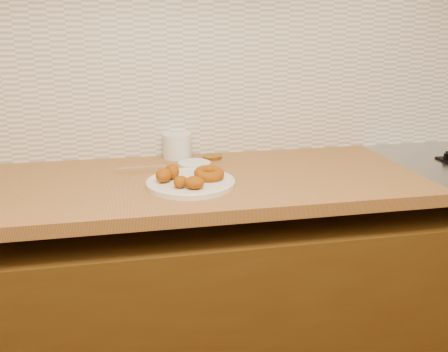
% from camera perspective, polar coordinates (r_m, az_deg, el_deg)
% --- Properties ---
extents(wall_back, '(4.00, 0.02, 2.70)m').
position_cam_1_polar(wall_back, '(1.81, 2.32, 17.06)').
color(wall_back, '#C7B496').
rests_on(wall_back, ground).
extents(base_cabinet, '(3.60, 0.60, 0.77)m').
position_cam_1_polar(base_cabinet, '(1.80, 4.33, -15.42)').
color(base_cabinet, '#482F10').
rests_on(base_cabinet, floor).
extents(butcher_block, '(2.30, 0.62, 0.04)m').
position_cam_1_polar(butcher_block, '(1.55, -19.12, -1.75)').
color(butcher_block, olive).
rests_on(butcher_block, base_cabinet).
extents(backsplash, '(3.60, 0.02, 0.60)m').
position_cam_1_polar(backsplash, '(1.81, 2.35, 12.29)').
color(backsplash, silver).
rests_on(backsplash, wall_back).
extents(donut_plate, '(0.27, 0.27, 0.02)m').
position_cam_1_polar(donut_plate, '(1.45, -4.02, -0.84)').
color(donut_plate, silver).
rests_on(donut_plate, butcher_block).
extents(ring_donut, '(0.13, 0.13, 0.04)m').
position_cam_1_polar(ring_donut, '(1.46, -1.84, 0.29)').
color(ring_donut, '#924600').
rests_on(ring_donut, donut_plate).
extents(fried_dough_chunks, '(0.15, 0.17, 0.05)m').
position_cam_1_polar(fried_dough_chunks, '(1.42, -5.66, -0.16)').
color(fried_dough_chunks, '#924600').
rests_on(fried_dough_chunks, donut_plate).
extents(plastic_tub, '(0.14, 0.14, 0.09)m').
position_cam_1_polar(plastic_tub, '(1.76, -5.66, 3.66)').
color(plastic_tub, silver).
rests_on(plastic_tub, butcher_block).
extents(tub_lid, '(0.12, 0.12, 0.01)m').
position_cam_1_polar(tub_lid, '(1.68, -3.59, 1.55)').
color(tub_lid, silver).
rests_on(tub_lid, butcher_block).
extents(brass_jar_lid, '(0.08, 0.08, 0.01)m').
position_cam_1_polar(brass_jar_lid, '(1.75, -1.41, 2.32)').
color(brass_jar_lid, '#A16A19').
rests_on(brass_jar_lid, butcher_block).
extents(wooden_utensil, '(0.17, 0.03, 0.01)m').
position_cam_1_polar(wooden_utensil, '(1.62, -9.84, 0.88)').
color(wooden_utensil, olive).
rests_on(wooden_utensil, butcher_block).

